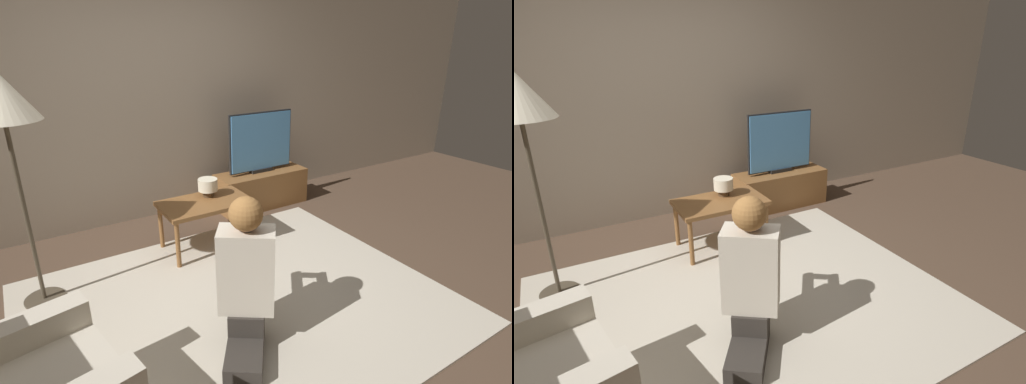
{
  "view_description": "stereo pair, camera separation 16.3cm",
  "coord_description": "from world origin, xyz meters",
  "views": [
    {
      "loc": [
        -1.2,
        -2.14,
        1.84
      ],
      "look_at": [
        0.51,
        0.58,
        0.6
      ],
      "focal_mm": 28.0,
      "sensor_mm": 36.0,
      "label": 1
    },
    {
      "loc": [
        -1.06,
        -2.22,
        1.84
      ],
      "look_at": [
        0.51,
        0.58,
        0.6
      ],
      "focal_mm": 28.0,
      "sensor_mm": 36.0,
      "label": 2
    }
  ],
  "objects": [
    {
      "name": "wall_back",
      "position": [
        0.0,
        1.93,
        1.3
      ],
      "size": [
        10.0,
        0.06,
        2.6
      ],
      "color": "tan",
      "rests_on": "ground_plane"
    },
    {
      "name": "tv_stand",
      "position": [
        1.16,
        1.51,
        0.21
      ],
      "size": [
        1.06,
        0.4,
        0.41
      ],
      "color": "brown",
      "rests_on": "ground_plane"
    },
    {
      "name": "ground_plane",
      "position": [
        0.0,
        0.0,
        0.0
      ],
      "size": [
        10.0,
        10.0,
        0.0
      ],
      "primitive_type": "plane",
      "color": "brown"
    },
    {
      "name": "floor_lamp",
      "position": [
        -1.21,
        0.81,
        1.45
      ],
      "size": [
        0.45,
        0.45,
        1.67
      ],
      "color": "#4C4233",
      "rests_on": "ground_plane"
    },
    {
      "name": "coffee_table",
      "position": [
        0.18,
        0.91,
        0.41
      ],
      "size": [
        0.8,
        0.49,
        0.47
      ],
      "color": "brown",
      "rests_on": "ground_plane"
    },
    {
      "name": "rug",
      "position": [
        0.0,
        0.0,
        0.01
      ],
      "size": [
        2.94,
        2.37,
        0.02
      ],
      "color": "beige",
      "rests_on": "ground_plane"
    },
    {
      "name": "table_lamp",
      "position": [
        0.26,
        1.01,
        0.57
      ],
      "size": [
        0.18,
        0.18,
        0.17
      ],
      "color": "#4C3823",
      "rests_on": "coffee_table"
    },
    {
      "name": "tv",
      "position": [
        1.16,
        1.52,
        0.76
      ],
      "size": [
        0.79,
        0.08,
        0.68
      ],
      "color": "black",
      "rests_on": "tv_stand"
    },
    {
      "name": "person_kneeling",
      "position": [
        -0.16,
        -0.37,
        0.51
      ],
      "size": [
        0.66,
        0.79,
        1.0
      ],
      "rotation": [
        0.0,
        0.0,
        2.53
      ],
      "color": "#332D28",
      "rests_on": "rug"
    }
  ]
}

